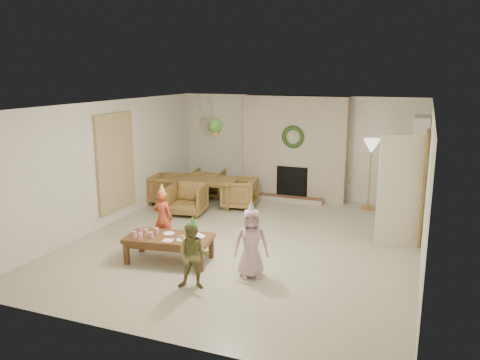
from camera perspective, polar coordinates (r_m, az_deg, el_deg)
The scene contains 56 objects.
floor at distance 8.86m, azimuth 0.87°, elevation -7.33°, with size 7.00×7.00×0.00m, color #B7B29E.
ceiling at distance 8.33m, azimuth 0.93°, elevation 9.02°, with size 7.00×7.00×0.00m, color white.
wall_back at distance 11.80m, azimuth 6.86°, elevation 3.96°, with size 7.00×7.00×0.00m, color silver.
wall_front at distance 5.49m, azimuth -12.06°, elevation -6.69°, with size 7.00×7.00×0.00m, color silver.
wall_left at distance 9.94m, azimuth -15.54°, elevation 1.91°, with size 7.00×7.00×0.00m, color silver.
wall_right at distance 8.00m, azimuth 21.48°, elevation -1.11°, with size 7.00×7.00×0.00m, color silver.
fireplace_mass at distance 11.61m, azimuth 6.61°, elevation 3.82°, with size 2.50×0.40×2.50m, color #522915.
fireplace_hearth at distance 11.52m, azimuth 6.01°, elevation -2.29°, with size 1.60×0.30×0.12m, color brown.
fireplace_firebox at distance 11.59m, azimuth 6.28°, elevation -0.22°, with size 0.75×0.12×0.75m, color black.
fireplace_wreath at distance 11.34m, azimuth 6.35°, elevation 5.15°, with size 0.54×0.54×0.10m, color #223F17.
floor_lamp_base at distance 11.27m, azimuth 15.07°, elevation -3.26°, with size 0.30×0.30×0.03m, color gold.
floor_lamp_post at distance 11.09m, azimuth 15.29°, elevation 0.39°, with size 0.03×0.03×1.45m, color gold.
floor_lamp_shade at distance 10.97m, azimuth 15.51°, elevation 3.94°, with size 0.39×0.39×0.32m, color beige.
bookshelf_carcass at distance 10.28m, azimuth 20.59°, elevation 1.05°, with size 0.30×1.00×2.20m, color white.
bookshelf_shelf_a at distance 10.43m, azimuth 20.20°, elevation -2.44°, with size 0.30×0.92×0.03m, color white.
bookshelf_shelf_b at distance 10.33m, azimuth 20.37°, elevation -0.29°, with size 0.30×0.92×0.03m, color white.
bookshelf_shelf_c at distance 10.25m, azimuth 20.55°, elevation 1.88°, with size 0.30×0.92×0.03m, color white.
bookshelf_shelf_d at distance 10.19m, azimuth 20.72°, elevation 4.09°, with size 0.30×0.92×0.03m, color white.
books_row_lower at distance 10.25m, azimuth 20.13°, elevation -1.88°, with size 0.20×0.40×0.24m, color #9E2C1D.
books_row_mid at distance 10.35m, azimuth 20.33°, elevation 0.53°, with size 0.20×0.44×0.24m, color #293D96.
books_row_upper at distance 10.13m, azimuth 20.48°, elevation 2.51°, with size 0.20×0.36×0.22m, color #A48223.
door_frame at distance 9.22m, azimuth 21.16°, elevation -0.79°, with size 0.05×0.86×2.04m, color olive.
door_leaf at distance 8.86m, azimuth 18.67°, elevation -1.26°, with size 0.05×0.80×2.00m, color beige.
curtain_panel at distance 10.07m, azimuth -14.68°, elevation 2.10°, with size 0.06×1.20×2.00m, color #C3B88A.
dining_table at distance 11.15m, azimuth -4.97°, elevation -1.45°, with size 1.77×0.99×0.62m, color olive.
dining_chair_near at distance 10.43m, azimuth -6.30°, elevation -2.30°, with size 0.74×0.76×0.69m, color olive.
dining_chair_far at distance 11.86m, azimuth -3.81°, elevation -0.39°, with size 0.74×0.76×0.69m, color olive.
dining_chair_left at distance 11.40m, azimuth -8.70°, elevation -1.06°, with size 0.74×0.76×0.69m, color olive.
dining_chair_right at distance 10.88m, azimuth -0.09°, elevation -1.57°, with size 0.74×0.76×0.69m, color olive.
hanging_plant_cord at distance 10.24m, azimuth -3.01°, elevation 7.76°, with size 0.01×0.01×0.70m, color tan.
hanging_plant_pot at distance 10.27m, azimuth -2.98°, elevation 5.81°, with size 0.16×0.16×0.12m, color #9D5632.
hanging_plant_foliage at distance 10.26m, azimuth -2.99°, elevation 6.48°, with size 0.32×0.32×0.32m, color #294D19.
coffee_table_top at distance 7.92m, azimuth -8.49°, elevation -6.92°, with size 1.39×0.70×0.06m, color brown.
coffee_table_apron at distance 7.95m, azimuth -8.47°, elevation -7.43°, with size 1.29×0.59×0.09m, color brown.
coffee_leg_fl at distance 8.00m, azimuth -13.45°, elevation -8.57°, with size 0.07×0.07×0.36m, color brown.
coffee_leg_fr at distance 7.55m, azimuth -4.70°, elevation -9.58°, with size 0.07×0.07×0.36m, color brown.
coffee_leg_bl at distance 8.48m, azimuth -11.75°, elevation -7.25°, with size 0.07×0.07×0.36m, color brown.
coffee_leg_br at distance 8.05m, azimuth -3.46°, elevation -8.09°, with size 0.07×0.07×0.36m, color brown.
cup_a at distance 7.97m, azimuth -12.55°, elevation -6.37°, with size 0.07×0.07×0.10m, color silver.
cup_b at distance 8.15m, azimuth -11.90°, elevation -5.90°, with size 0.07×0.07×0.10m, color silver.
cup_c at distance 7.87m, azimuth -11.86°, elevation -6.58°, with size 0.07×0.07×0.10m, color silver.
cup_d at distance 8.05m, azimuth -11.22°, elevation -6.10°, with size 0.07×0.07×0.10m, color silver.
cup_e at distance 7.88m, azimuth -10.61°, elevation -6.49°, with size 0.07×0.07×0.10m, color silver.
cup_f at distance 8.07m, azimuth -10.00°, elevation -6.01°, with size 0.07×0.07×0.10m, color silver.
plate_a at distance 8.04m, azimuth -8.52°, elevation -6.34°, with size 0.19×0.19×0.01m, color white.
plate_b at distance 7.73m, azimuth -6.93°, elevation -7.10°, with size 0.19×0.19×0.01m, color white.
plate_c at distance 7.85m, azimuth -4.91°, elevation -6.73°, with size 0.19×0.19×0.01m, color white.
food_scoop at distance 7.71m, azimuth -6.94°, elevation -6.81°, with size 0.07×0.07×0.07m, color tan.
napkin_left at distance 7.73m, azimuth -8.65°, elevation -7.17°, with size 0.16×0.16×0.01m, color #F2B2C3.
napkin_right at distance 7.96m, azimuth -5.46°, elevation -6.47°, with size 0.16×0.16×0.01m, color #F2B2C3.
child_red at distance 8.60m, azimuth -9.24°, elevation -4.54°, with size 0.37×0.24×1.02m, color #BD4528.
party_hat_red at distance 8.46m, azimuth -9.38°, elevation -0.97°, with size 0.14×0.14×0.19m, color #D4C746.
child_plaid at distance 6.90m, azimuth -5.62°, elevation -9.06°, with size 0.48×0.37×0.98m, color #995F29.
party_hat_plaid at distance 6.72m, azimuth -5.71°, elevation -4.89°, with size 0.12×0.12×0.16m, color #4BA245.
child_pink at distance 7.23m, azimuth 1.34°, elevation -7.58°, with size 0.52×0.34×1.07m, color #CDA4B3.
party_hat_pink at distance 7.05m, azimuth 1.37°, elevation -3.18°, with size 0.14×0.14×0.19m, color silver.
Camera 1 is at (2.90, -7.79, 3.06)m, focal length 35.59 mm.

